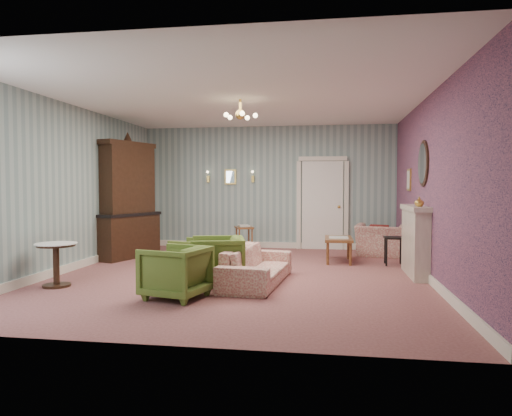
% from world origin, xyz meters
% --- Properties ---
extents(floor, '(7.00, 7.00, 0.00)m').
position_xyz_m(floor, '(0.00, 0.00, 0.00)').
color(floor, '#945956').
rests_on(floor, ground).
extents(ceiling, '(7.00, 7.00, 0.00)m').
position_xyz_m(ceiling, '(0.00, 0.00, 2.90)').
color(ceiling, white).
rests_on(ceiling, ground).
extents(wall_back, '(6.00, 0.00, 6.00)m').
position_xyz_m(wall_back, '(0.00, 3.50, 1.45)').
color(wall_back, gray).
rests_on(wall_back, ground).
extents(wall_front, '(6.00, 0.00, 6.00)m').
position_xyz_m(wall_front, '(0.00, -3.50, 1.45)').
color(wall_front, gray).
rests_on(wall_front, ground).
extents(wall_left, '(0.00, 7.00, 7.00)m').
position_xyz_m(wall_left, '(-3.00, 0.00, 1.45)').
color(wall_left, gray).
rests_on(wall_left, ground).
extents(wall_right, '(0.00, 7.00, 7.00)m').
position_xyz_m(wall_right, '(3.00, 0.00, 1.45)').
color(wall_right, gray).
rests_on(wall_right, ground).
extents(wall_right_floral, '(0.00, 7.00, 7.00)m').
position_xyz_m(wall_right_floral, '(2.98, 0.00, 1.45)').
color(wall_right_floral, '#BD5E75').
rests_on(wall_right_floral, ground).
extents(door, '(1.12, 0.12, 2.16)m').
position_xyz_m(door, '(1.30, 3.46, 1.08)').
color(door, white).
rests_on(door, floor).
extents(olive_chair_a, '(0.86, 0.90, 0.77)m').
position_xyz_m(olive_chair_a, '(-0.54, -1.71, 0.38)').
color(olive_chair_a, '#526C25').
rests_on(olive_chair_a, floor).
extents(olive_chair_b, '(0.90, 0.93, 0.80)m').
position_xyz_m(olive_chair_b, '(-0.21, -0.77, 0.40)').
color(olive_chair_b, '#526C25').
rests_on(olive_chair_b, floor).
extents(olive_chair_c, '(0.73, 0.76, 0.65)m').
position_xyz_m(olive_chair_c, '(-0.82, 0.04, 0.33)').
color(olive_chair_c, '#526C25').
rests_on(olive_chair_c, floor).
extents(sofa_chintz, '(0.73, 1.95, 0.74)m').
position_xyz_m(sofa_chintz, '(0.37, -0.62, 0.37)').
color(sofa_chintz, '#A74343').
rests_on(sofa_chintz, floor).
extents(wingback_chair, '(1.13, 0.85, 0.89)m').
position_xyz_m(wingback_chair, '(2.55, 2.57, 0.45)').
color(wingback_chair, '#A74343').
rests_on(wingback_chair, floor).
extents(dresser, '(0.97, 1.61, 2.53)m').
position_xyz_m(dresser, '(-2.65, 1.52, 1.27)').
color(dresser, black).
rests_on(dresser, floor).
extents(fireplace, '(0.30, 1.40, 1.16)m').
position_xyz_m(fireplace, '(2.86, 0.40, 0.58)').
color(fireplace, beige).
rests_on(fireplace, floor).
extents(mantel_vase, '(0.15, 0.15, 0.15)m').
position_xyz_m(mantel_vase, '(2.84, 0.00, 1.23)').
color(mantel_vase, gold).
rests_on(mantel_vase, fireplace).
extents(oval_mirror, '(0.04, 0.76, 0.84)m').
position_xyz_m(oval_mirror, '(2.96, 0.40, 1.85)').
color(oval_mirror, white).
rests_on(oval_mirror, wall_right).
extents(framed_print, '(0.04, 0.34, 0.42)m').
position_xyz_m(framed_print, '(2.97, 1.75, 1.60)').
color(framed_print, gold).
rests_on(framed_print, wall_right).
extents(coffee_table, '(0.53, 0.95, 0.48)m').
position_xyz_m(coffee_table, '(1.64, 1.62, 0.24)').
color(coffee_table, brown).
rests_on(coffee_table, floor).
extents(side_table_black, '(0.37, 0.37, 0.54)m').
position_xyz_m(side_table_black, '(2.65, 1.38, 0.27)').
color(side_table_black, black).
rests_on(side_table_black, floor).
extents(pedestal_table, '(0.72, 0.72, 0.65)m').
position_xyz_m(pedestal_table, '(-2.51, -1.30, 0.32)').
color(pedestal_table, black).
rests_on(pedestal_table, floor).
extents(nesting_table, '(0.52, 0.57, 0.62)m').
position_xyz_m(nesting_table, '(-0.44, 2.76, 0.31)').
color(nesting_table, brown).
rests_on(nesting_table, floor).
extents(gilt_mirror_back, '(0.28, 0.06, 0.36)m').
position_xyz_m(gilt_mirror_back, '(-0.90, 3.46, 1.70)').
color(gilt_mirror_back, gold).
rests_on(gilt_mirror_back, wall_back).
extents(sconce_left, '(0.16, 0.12, 0.30)m').
position_xyz_m(sconce_left, '(-1.45, 3.44, 1.70)').
color(sconce_left, gold).
rests_on(sconce_left, wall_back).
extents(sconce_right, '(0.16, 0.12, 0.30)m').
position_xyz_m(sconce_right, '(-0.35, 3.44, 1.70)').
color(sconce_right, gold).
rests_on(sconce_right, wall_back).
extents(chandelier, '(0.56, 0.56, 0.36)m').
position_xyz_m(chandelier, '(0.00, 0.00, 2.63)').
color(chandelier, gold).
rests_on(chandelier, ceiling).
extents(burgundy_cushion, '(0.41, 0.28, 0.39)m').
position_xyz_m(burgundy_cushion, '(2.50, 2.42, 0.48)').
color(burgundy_cushion, maroon).
rests_on(burgundy_cushion, wingback_chair).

